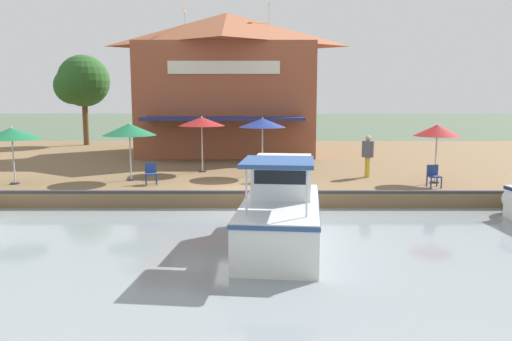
{
  "coord_description": "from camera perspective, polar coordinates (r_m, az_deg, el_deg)",
  "views": [
    {
      "loc": [
        17.49,
        0.19,
        4.0
      ],
      "look_at": [
        -1.0,
        0.19,
        1.3
      ],
      "focal_mm": 35.0,
      "sensor_mm": 36.0,
      "label": 1
    }
  ],
  "objects": [
    {
      "name": "ground_plane",
      "position": [
        17.95,
        -0.61,
        -4.57
      ],
      "size": [
        220.0,
        220.0,
        0.0
      ],
      "primitive_type": "plane",
      "color": "#4C5B47"
    },
    {
      "name": "quay_deck",
      "position": [
        28.73,
        -0.38,
        0.91
      ],
      "size": [
        22.0,
        56.0,
        0.6
      ],
      "primitive_type": "cube",
      "color": "brown",
      "rests_on": "ground"
    },
    {
      "name": "quay_edge_fender",
      "position": [
        17.91,
        -0.61,
        -2.48
      ],
      "size": [
        0.2,
        50.4,
        0.1
      ],
      "primitive_type": "cube",
      "color": "#2D2D33",
      "rests_on": "quay_deck"
    },
    {
      "name": "waterfront_restaurant",
      "position": [
        31.12,
        -3.27,
        9.97
      ],
      "size": [
        9.03,
        10.66,
        9.07
      ],
      "color": "brown",
      "rests_on": "quay_deck"
    },
    {
      "name": "patio_umbrella_by_entrance",
      "position": [
        21.92,
        0.74,
        5.45
      ],
      "size": [
        2.06,
        2.06,
        2.55
      ],
      "color": "#B7B7B7",
      "rests_on": "quay_deck"
    },
    {
      "name": "patio_umbrella_far_corner",
      "position": [
        21.84,
        -26.15,
        3.83
      ],
      "size": [
        2.27,
        2.27,
        2.28
      ],
      "color": "#B7B7B7",
      "rests_on": "quay_deck"
    },
    {
      "name": "patio_umbrella_back_row",
      "position": [
        23.04,
        -6.22,
        5.58
      ],
      "size": [
        2.11,
        2.11,
        2.57
      ],
      "color": "#B7B7B7",
      "rests_on": "quay_deck"
    },
    {
      "name": "patio_umbrella_mid_patio_right",
      "position": [
        21.18,
        -14.27,
        4.57
      ],
      "size": [
        2.19,
        2.19,
        2.4
      ],
      "color": "#B7B7B7",
      "rests_on": "quay_deck"
    },
    {
      "name": "patio_umbrella_near_quay_edge",
      "position": [
        21.15,
        20.0,
        4.32
      ],
      "size": [
        1.84,
        1.84,
        2.39
      ],
      "color": "#B7B7B7",
      "rests_on": "quay_deck"
    },
    {
      "name": "cafe_chair_beside_entrance",
      "position": [
        20.14,
        0.73,
        -0.04
      ],
      "size": [
        0.59,
        0.59,
        0.85
      ],
      "color": "navy",
      "rests_on": "quay_deck"
    },
    {
      "name": "cafe_chair_far_corner_seat",
      "position": [
        20.15,
        -11.92,
        -0.21
      ],
      "size": [
        0.54,
        0.54,
        0.85
      ],
      "color": "navy",
      "rests_on": "quay_deck"
    },
    {
      "name": "cafe_chair_facing_river",
      "position": [
        20.27,
        19.63,
        -0.47
      ],
      "size": [
        0.47,
        0.47,
        0.85
      ],
      "color": "navy",
      "rests_on": "quay_deck"
    },
    {
      "name": "person_mid_patio",
      "position": [
        21.97,
        12.66,
        2.22
      ],
      "size": [
        0.51,
        0.51,
        1.81
      ],
      "color": "gold",
      "rests_on": "quay_deck"
    },
    {
      "name": "motorboat_distant_upstream",
      "position": [
        13.92,
        2.98,
        -4.43
      ],
      "size": [
        6.22,
        2.58,
        2.46
      ],
      "color": "white",
      "rests_on": "river_water"
    },
    {
      "name": "tree_behind_restaurant",
      "position": [
        38.2,
        -19.39,
        9.47
      ],
      "size": [
        3.87,
        3.68,
        6.44
      ],
      "color": "brown",
      "rests_on": "quay_deck"
    }
  ]
}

